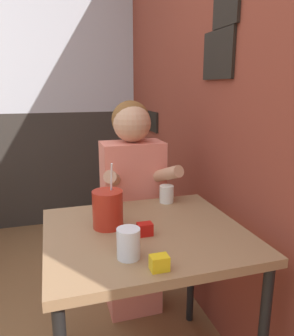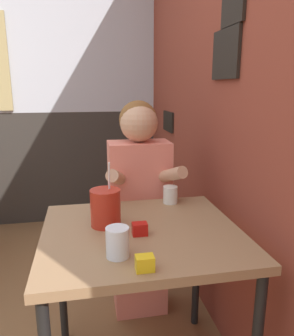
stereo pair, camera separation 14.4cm
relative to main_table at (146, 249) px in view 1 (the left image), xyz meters
The scene contains 8 objects.
brick_wall_right 1.17m from the main_table, 57.69° to the left, with size 0.08×4.44×2.70m.
main_table is the anchor object (origin of this frame).
person_seated 0.52m from the main_table, 81.49° to the left, with size 0.42×0.41×1.27m.
cocktail_pitcher 0.23m from the main_table, 150.79° to the left, with size 0.13×0.13×0.28m.
glass_near_pitcher 0.27m from the main_table, 121.40° to the right, with size 0.08×0.08×0.11m.
glass_center 0.38m from the main_table, 55.91° to the left, with size 0.07×0.07×0.09m.
condiment_ketchup 0.12m from the main_table, 110.58° to the right, with size 0.06×0.04×0.05m.
condiment_mustard 0.32m from the main_table, 98.23° to the right, with size 0.06×0.04×0.05m.
Camera 1 is at (0.48, -0.78, 1.34)m, focal length 35.00 mm.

